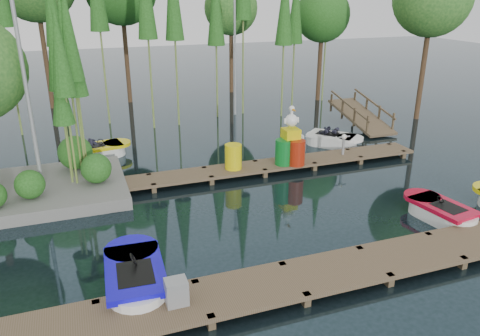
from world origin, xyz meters
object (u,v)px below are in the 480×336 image
object	(u,v)px
island	(2,101)
boat_blue	(135,279)
boat_yellow_far	(99,151)
yellow_barrel	(233,157)
utility_cabinet	(176,292)
drum_cluster	(292,146)
boat_red	(440,212)

from	to	relation	value
island	boat_blue	world-z (taller)	island
boat_yellow_far	yellow_barrel	xyz separation A→B (m)	(4.47, -3.84, 0.50)
island	utility_cabinet	bearing A→B (deg)	-65.22
island	drum_cluster	xyz separation A→B (m)	(9.51, -0.95, -2.24)
boat_yellow_far	drum_cluster	size ratio (longest dim) A/B	1.19
boat_red	utility_cabinet	distance (m)	8.50
boat_red	yellow_barrel	xyz separation A→B (m)	(-4.66, 5.35, 0.52)
utility_cabinet	boat_yellow_far	bearing A→B (deg)	94.22
boat_blue	drum_cluster	world-z (taller)	drum_cluster
boat_yellow_far	boat_red	bearing A→B (deg)	-35.07
utility_cabinet	yellow_barrel	size ratio (longest dim) A/B	0.61
yellow_barrel	boat_yellow_far	bearing A→B (deg)	139.28
boat_blue	boat_red	bearing A→B (deg)	5.91
boat_red	yellow_barrel	bearing A→B (deg)	122.43
boat_blue	boat_red	world-z (taller)	boat_blue
boat_yellow_far	utility_cabinet	world-z (taller)	boat_yellow_far
boat_red	yellow_barrel	size ratio (longest dim) A/B	2.76
boat_red	utility_cabinet	size ratio (longest dim) A/B	4.52
boat_blue	island	bearing A→B (deg)	117.00
yellow_barrel	drum_cluster	bearing A→B (deg)	-4.02
boat_blue	utility_cabinet	size ratio (longest dim) A/B	5.22
boat_red	drum_cluster	bearing A→B (deg)	106.26
island	drum_cluster	bearing A→B (deg)	-5.70
island	boat_yellow_far	xyz separation A→B (m)	(2.80, 3.05, -2.92)
boat_yellow_far	utility_cabinet	size ratio (longest dim) A/B	4.65
utility_cabinet	drum_cluster	size ratio (longest dim) A/B	0.26
island	boat_yellow_far	world-z (taller)	island
drum_cluster	island	bearing A→B (deg)	174.30
drum_cluster	boat_blue	bearing A→B (deg)	-139.61
boat_blue	boat_red	size ratio (longest dim) A/B	1.15
boat_red	boat_blue	bearing A→B (deg)	174.10
island	drum_cluster	world-z (taller)	island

